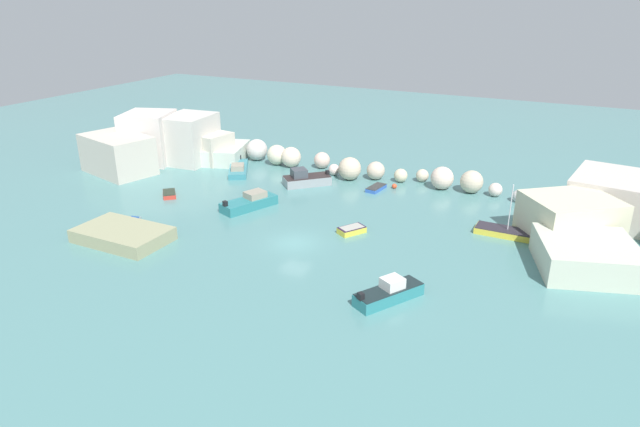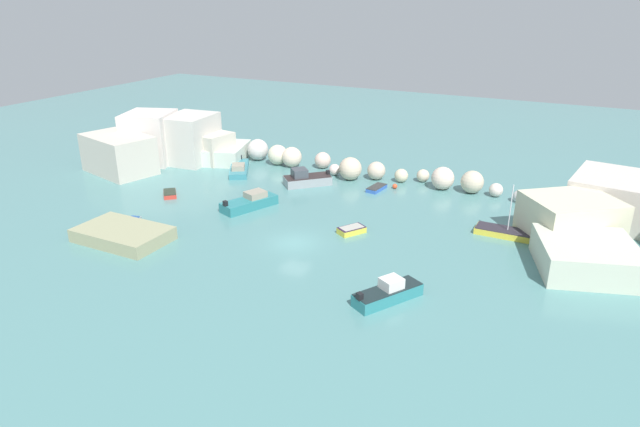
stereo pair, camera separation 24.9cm
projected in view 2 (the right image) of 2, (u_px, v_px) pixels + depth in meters
The scene contains 14 objects.
cove_water at pixel (294, 243), 49.13m from camera, with size 160.00×160.00×0.00m, color slate.
cliff_headland_left at pixel (167, 143), 71.36m from camera, with size 16.72×17.76×6.36m.
rock_breakwater at pixel (346, 165), 66.88m from camera, with size 36.97×5.11×2.73m.
stone_dock at pixel (123, 234), 49.40m from camera, with size 8.04×4.94×1.17m, color #9B9C75.
channel_buoy at pixel (395, 186), 62.45m from camera, with size 0.56×0.56×0.56m, color #E04C28.
moored_boat_0 at pixel (388, 293), 39.81m from camera, with size 4.10×5.43×1.70m.
moored_boat_1 at pixel (507, 233), 50.42m from camera, with size 5.61×2.00×4.87m.
moored_boat_2 at pixel (306, 179), 63.51m from camera, with size 5.28×5.28×1.98m.
moored_boat_3 at pixel (130, 222), 52.92m from camera, with size 1.37×2.50×0.49m.
moored_boat_4 at pixel (352, 230), 51.01m from camera, with size 2.43×2.79×0.60m.
moored_boat_5 at pixel (239, 168), 68.17m from camera, with size 5.29×6.83×1.27m.
moored_boat_6 at pixel (377, 188), 62.03m from camera, with size 1.55×2.94×0.45m.
moored_boat_7 at pixel (250, 202), 56.84m from camera, with size 4.07×6.25×1.60m.
moored_boat_8 at pixel (170, 194), 60.24m from camera, with size 2.57×2.64×0.51m.
Camera 2 is at (22.14, -38.86, 20.63)m, focal length 31.44 mm.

